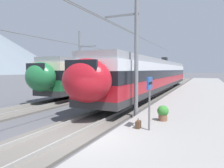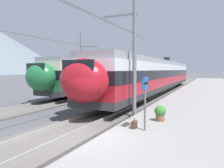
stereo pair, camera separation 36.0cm
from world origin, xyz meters
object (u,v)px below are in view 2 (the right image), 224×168
object	(u,v)px
train_near_platform	(158,75)
handbag_near_sign	(134,125)
train_far_track	(107,74)
catenary_mast_far_side	(82,61)
potted_plant_platform_edge	(160,112)
platform_sign	(145,91)
catenary_mast_mid	(132,47)

from	to	relation	value
train_near_platform	handbag_near_sign	distance (m)	16.77
train_far_track	catenary_mast_far_side	distance (m)	3.66
potted_plant_platform_edge	platform_sign	bearing A→B (deg)	173.62
train_far_track	potted_plant_platform_edge	distance (m)	16.37
catenary_mast_far_side	handbag_near_sign	bearing A→B (deg)	-138.71
catenary_mast_mid	potted_plant_platform_edge	bearing A→B (deg)	-123.87
catenary_mast_mid	handbag_near_sign	distance (m)	4.87
train_far_track	catenary_mast_far_side	xyz separation A→B (m)	(-2.72, 1.87, 1.58)
platform_sign	handbag_near_sign	distance (m)	1.53
platform_sign	potted_plant_platform_edge	world-z (taller)	platform_sign
catenary_mast_mid	platform_sign	world-z (taller)	catenary_mast_mid
train_near_platform	handbag_near_sign	xyz separation A→B (m)	(-16.43, -2.91, -1.74)
train_far_track	train_near_platform	bearing A→B (deg)	-76.09
train_near_platform	platform_sign	xyz separation A→B (m)	(-16.52, -3.41, -0.29)
platform_sign	potted_plant_platform_edge	xyz separation A→B (m)	(1.85, -0.21, -1.18)
potted_plant_platform_edge	catenary_mast_far_side	bearing A→B (deg)	47.53
train_near_platform	catenary_mast_far_side	distance (m)	9.02
catenary_mast_mid	train_far_track	bearing A→B (deg)	32.74
catenary_mast_far_side	handbag_near_sign	xyz separation A→B (m)	(-12.23, -10.74, -3.31)
platform_sign	handbag_near_sign	bearing A→B (deg)	79.30
catenary_mast_mid	catenary_mast_far_side	bearing A→B (deg)	46.03
catenary_mast_far_side	platform_sign	bearing A→B (deg)	-137.64
platform_sign	handbag_near_sign	xyz separation A→B (m)	(0.09, 0.50, -1.45)
handbag_near_sign	catenary_mast_mid	bearing A→B (deg)	21.77
train_far_track	catenary_mast_mid	size ratio (longest dim) A/B	0.55
catenary_mast_mid	catenary_mast_far_side	world-z (taller)	catenary_mast_mid
train_near_platform	handbag_near_sign	size ratio (longest dim) A/B	76.27
train_far_track	potted_plant_platform_edge	xyz separation A→B (m)	(-13.20, -9.58, -1.46)
train_near_platform	platform_sign	distance (m)	16.87
catenary_mast_mid	platform_sign	distance (m)	4.17
handbag_near_sign	train_near_platform	bearing A→B (deg)	10.05
catenary_mast_far_side	platform_sign	world-z (taller)	catenary_mast_far_side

